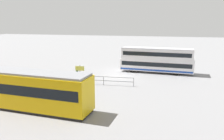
{
  "coord_description": "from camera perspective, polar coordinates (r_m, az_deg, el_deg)",
  "views": [
    {
      "loc": [
        -6.44,
        31.79,
        8.06
      ],
      "look_at": [
        -0.05,
        4.44,
        1.85
      ],
      "focal_mm": 37.04,
      "sensor_mm": 36.0,
      "label": 1
    }
  ],
  "objects": [
    {
      "name": "ground_plane",
      "position": [
        33.42,
        1.65,
        -1.48
      ],
      "size": [
        160.0,
        160.0,
        0.0
      ],
      "primitive_type": "plane",
      "color": "gray"
    },
    {
      "name": "double_decker_bus",
      "position": [
        35.83,
        10.94,
        2.42
      ],
      "size": [
        11.03,
        3.31,
        3.79
      ],
      "color": "white",
      "rests_on": "ground"
    },
    {
      "name": "tram_yellow",
      "position": [
        23.26,
        -22.88,
        -4.08
      ],
      "size": [
        15.11,
        3.91,
        3.53
      ],
      "color": "#E5B70C",
      "rests_on": "ground"
    },
    {
      "name": "pedestrian_near_railing",
      "position": [
        31.44,
        -8.61,
        -0.63
      ],
      "size": [
        0.45,
        0.45,
        1.74
      ],
      "color": "#4C3F2D",
      "rests_on": "ground"
    },
    {
      "name": "pedestrian_railing",
      "position": [
        28.8,
        -2.12,
        -2.26
      ],
      "size": [
        7.59,
        0.43,
        1.08
      ],
      "color": "gray",
      "rests_on": "ground"
    },
    {
      "name": "info_sign",
      "position": [
        29.72,
        -7.93,
        -0.18
      ],
      "size": [
        1.18,
        0.13,
        2.31
      ],
      "color": "slate",
      "rests_on": "ground"
    }
  ]
}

